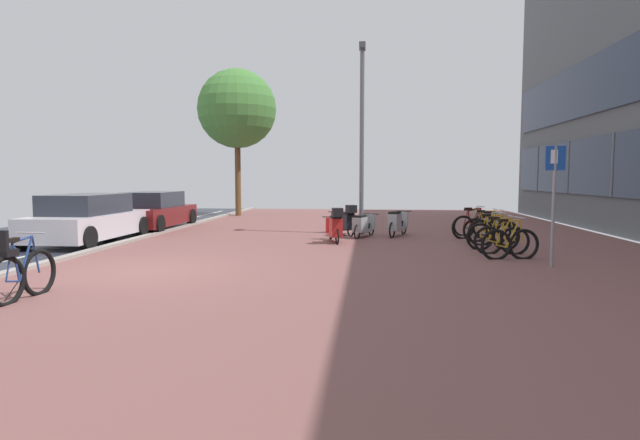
{
  "coord_description": "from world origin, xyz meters",
  "views": [
    {
      "loc": [
        4.44,
        -9.75,
        1.86
      ],
      "look_at": [
        3.55,
        -0.44,
        1.08
      ],
      "focal_mm": 28.98,
      "sensor_mm": 36.0,
      "label": 1
    }
  ],
  "objects_px": {
    "bicycle_rack_02": "(493,236)",
    "bicycle_rack_01": "(501,240)",
    "lamp_post": "(362,130)",
    "bicycle_foreground": "(19,273)",
    "scooter_near": "(346,221)",
    "parked_car_far": "(153,211)",
    "scooter_extra": "(335,227)",
    "parking_sign": "(554,192)",
    "scooter_mid": "(397,223)",
    "bicycle_rack_00": "(510,244)",
    "bicycle_rack_05": "(473,227)",
    "parked_car_near": "(88,219)",
    "bicycle_rack_06": "(472,225)",
    "scooter_far": "(362,225)",
    "bicycle_rack_04": "(487,230)",
    "bicycle_rack_03": "(493,232)",
    "street_tree": "(237,109)"
  },
  "relations": [
    {
      "from": "scooter_far",
      "to": "parked_car_far",
      "type": "bearing_deg",
      "value": 165.39
    },
    {
      "from": "scooter_near",
      "to": "parked_car_far",
      "type": "distance_m",
      "value": 7.09
    },
    {
      "from": "parking_sign",
      "to": "parked_car_near",
      "type": "bearing_deg",
      "value": 166.21
    },
    {
      "from": "bicycle_rack_05",
      "to": "scooter_mid",
      "type": "xyz_separation_m",
      "value": [
        -2.29,
        0.34,
        0.06
      ]
    },
    {
      "from": "bicycle_rack_06",
      "to": "parked_car_far",
      "type": "relative_size",
      "value": 0.31
    },
    {
      "from": "bicycle_rack_04",
      "to": "parked_car_far",
      "type": "bearing_deg",
      "value": 166.45
    },
    {
      "from": "bicycle_rack_04",
      "to": "street_tree",
      "type": "relative_size",
      "value": 0.2
    },
    {
      "from": "scooter_near",
      "to": "scooter_mid",
      "type": "distance_m",
      "value": 1.62
    },
    {
      "from": "street_tree",
      "to": "parked_car_far",
      "type": "bearing_deg",
      "value": -102.42
    },
    {
      "from": "parked_car_near",
      "to": "bicycle_rack_05",
      "type": "bearing_deg",
      "value": 10.24
    },
    {
      "from": "bicycle_rack_02",
      "to": "scooter_extra",
      "type": "distance_m",
      "value": 4.25
    },
    {
      "from": "bicycle_rack_01",
      "to": "bicycle_rack_06",
      "type": "bearing_deg",
      "value": 88.74
    },
    {
      "from": "bicycle_rack_04",
      "to": "parking_sign",
      "type": "xyz_separation_m",
      "value": [
        0.41,
        -4.09,
        1.19
      ]
    },
    {
      "from": "street_tree",
      "to": "lamp_post",
      "type": "bearing_deg",
      "value": -51.21
    },
    {
      "from": "bicycle_rack_01",
      "to": "scooter_mid",
      "type": "bearing_deg",
      "value": 123.36
    },
    {
      "from": "bicycle_rack_00",
      "to": "bicycle_rack_01",
      "type": "bearing_deg",
      "value": 89.15
    },
    {
      "from": "bicycle_rack_01",
      "to": "bicycle_rack_02",
      "type": "distance_m",
      "value": 0.8
    },
    {
      "from": "bicycle_rack_03",
      "to": "parked_car_near",
      "type": "relative_size",
      "value": 0.33
    },
    {
      "from": "bicycle_rack_05",
      "to": "lamp_post",
      "type": "distance_m",
      "value": 4.64
    },
    {
      "from": "bicycle_rack_02",
      "to": "bicycle_rack_01",
      "type": "bearing_deg",
      "value": -89.09
    },
    {
      "from": "parked_car_near",
      "to": "street_tree",
      "type": "bearing_deg",
      "value": 80.8
    },
    {
      "from": "parking_sign",
      "to": "scooter_near",
      "type": "bearing_deg",
      "value": 129.91
    },
    {
      "from": "parked_car_far",
      "to": "scooter_near",
      "type": "bearing_deg",
      "value": -10.92
    },
    {
      "from": "bicycle_rack_00",
      "to": "bicycle_rack_05",
      "type": "bearing_deg",
      "value": 90.34
    },
    {
      "from": "bicycle_rack_01",
      "to": "scooter_extra",
      "type": "relative_size",
      "value": 0.82
    },
    {
      "from": "street_tree",
      "to": "bicycle_rack_00",
      "type": "bearing_deg",
      "value": -52.64
    },
    {
      "from": "bicycle_rack_01",
      "to": "street_tree",
      "type": "relative_size",
      "value": 0.19
    },
    {
      "from": "lamp_post",
      "to": "bicycle_foreground",
      "type": "bearing_deg",
      "value": -117.61
    },
    {
      "from": "parked_car_far",
      "to": "lamp_post",
      "type": "relative_size",
      "value": 0.68
    },
    {
      "from": "bicycle_foreground",
      "to": "bicycle_rack_01",
      "type": "height_order",
      "value": "bicycle_foreground"
    },
    {
      "from": "bicycle_rack_04",
      "to": "bicycle_rack_06",
      "type": "height_order",
      "value": "bicycle_rack_04"
    },
    {
      "from": "bicycle_rack_04",
      "to": "parking_sign",
      "type": "distance_m",
      "value": 4.28
    },
    {
      "from": "scooter_far",
      "to": "bicycle_rack_00",
      "type": "bearing_deg",
      "value": -49.15
    },
    {
      "from": "bicycle_rack_02",
      "to": "scooter_mid",
      "type": "relative_size",
      "value": 0.87
    },
    {
      "from": "bicycle_rack_04",
      "to": "scooter_far",
      "type": "distance_m",
      "value": 3.65
    },
    {
      "from": "bicycle_rack_06",
      "to": "scooter_mid",
      "type": "relative_size",
      "value": 0.78
    },
    {
      "from": "scooter_far",
      "to": "lamp_post",
      "type": "distance_m",
      "value": 3.15
    },
    {
      "from": "bicycle_rack_03",
      "to": "scooter_extra",
      "type": "height_order",
      "value": "scooter_extra"
    },
    {
      "from": "bicycle_rack_06",
      "to": "bicycle_rack_03",
      "type": "bearing_deg",
      "value": -87.93
    },
    {
      "from": "scooter_near",
      "to": "bicycle_rack_06",
      "type": "bearing_deg",
      "value": 3.81
    },
    {
      "from": "bicycle_rack_00",
      "to": "bicycle_rack_04",
      "type": "distance_m",
      "value": 3.2
    },
    {
      "from": "parked_car_near",
      "to": "parked_car_far",
      "type": "relative_size",
      "value": 1.01
    },
    {
      "from": "scooter_far",
      "to": "parked_car_near",
      "type": "bearing_deg",
      "value": -166.07
    },
    {
      "from": "bicycle_rack_03",
      "to": "scooter_extra",
      "type": "relative_size",
      "value": 0.85
    },
    {
      "from": "scooter_extra",
      "to": "lamp_post",
      "type": "distance_m",
      "value": 3.78
    },
    {
      "from": "scooter_extra",
      "to": "parking_sign",
      "type": "distance_m",
      "value": 5.98
    },
    {
      "from": "bicycle_foreground",
      "to": "scooter_far",
      "type": "relative_size",
      "value": 0.94
    },
    {
      "from": "bicycle_rack_03",
      "to": "bicycle_rack_05",
      "type": "bearing_deg",
      "value": 97.5
    },
    {
      "from": "bicycle_foreground",
      "to": "bicycle_rack_01",
      "type": "bearing_deg",
      "value": 33.04
    },
    {
      "from": "bicycle_rack_06",
      "to": "lamp_post",
      "type": "bearing_deg",
      "value": 178.33
    }
  ]
}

